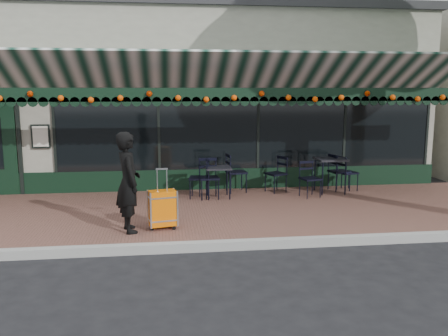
{
  "coord_description": "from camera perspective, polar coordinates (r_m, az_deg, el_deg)",
  "views": [
    {
      "loc": [
        -0.89,
        -7.37,
        2.57
      ],
      "look_at": [
        0.26,
        1.6,
        1.06
      ],
      "focal_mm": 38.0,
      "sensor_mm": 36.0,
      "label": 1
    }
  ],
  "objects": [
    {
      "name": "cafe_table_b",
      "position": [
        10.63,
        -0.72,
        -0.25
      ],
      "size": [
        0.57,
        0.57,
        0.7
      ],
      "color": "black",
      "rests_on": "sidewalk"
    },
    {
      "name": "sidewalk",
      "position": [
        9.74,
        -1.81,
        -5.4
      ],
      "size": [
        18.0,
        4.0,
        0.15
      ],
      "primitive_type": "cube",
      "color": "brown",
      "rests_on": "ground"
    },
    {
      "name": "curb",
      "position": [
        7.76,
        -0.31,
        -9.31
      ],
      "size": [
        18.0,
        0.16,
        0.15
      ],
      "primitive_type": "cube",
      "color": "#9E9E99",
      "rests_on": "ground"
    },
    {
      "name": "chair_a_right",
      "position": [
        11.76,
        13.7,
        -0.46
      ],
      "size": [
        0.52,
        0.52,
        0.9
      ],
      "primitive_type": null,
      "rotation": [
        0.0,
        0.0,
        1.75
      ],
      "color": "black",
      "rests_on": "sidewalk"
    },
    {
      "name": "chair_b_front",
      "position": [
        10.58,
        -1.82,
        -1.26
      ],
      "size": [
        0.47,
        0.47,
        0.91
      ],
      "primitive_type": null,
      "rotation": [
        0.0,
        0.0,
        0.04
      ],
      "color": "black",
      "rests_on": "sidewalk"
    },
    {
      "name": "chair_b_right",
      "position": [
        11.26,
        1.5,
        -0.55
      ],
      "size": [
        0.52,
        0.52,
        0.93
      ],
      "primitive_type": null,
      "rotation": [
        0.0,
        0.0,
        1.69
      ],
      "color": "black",
      "rests_on": "sidewalk"
    },
    {
      "name": "chair_a_extra",
      "position": [
        11.8,
        14.62,
        -0.58
      ],
      "size": [
        0.51,
        0.51,
        0.85
      ],
      "primitive_type": null,
      "rotation": [
        0.0,
        0.0,
        1.81
      ],
      "color": "black",
      "rests_on": "sidewalk"
    },
    {
      "name": "cafe_table_a",
      "position": [
        11.43,
        12.68,
        0.75
      ],
      "size": [
        0.66,
        0.66,
        0.82
      ],
      "color": "black",
      "rests_on": "sidewalk"
    },
    {
      "name": "chair_b_left",
      "position": [
        10.65,
        -3.03,
        -1.26
      ],
      "size": [
        0.52,
        0.52,
        0.89
      ],
      "primitive_type": null,
      "rotation": [
        0.0,
        0.0,
        -1.76
      ],
      "color": "black",
      "rests_on": "sidewalk"
    },
    {
      "name": "ground",
      "position": [
        7.85,
        -0.38,
        -9.64
      ],
      "size": [
        80.0,
        80.0,
        0.0
      ],
      "primitive_type": "plane",
      "color": "black",
      "rests_on": "ground"
    },
    {
      "name": "woman",
      "position": [
        8.21,
        -11.45,
        -1.68
      ],
      "size": [
        0.57,
        0.72,
        1.72
      ],
      "primitive_type": "imported",
      "rotation": [
        0.0,
        0.0,
        1.84
      ],
      "color": "black",
      "rests_on": "sidewalk"
    },
    {
      "name": "chair_a_left",
      "position": [
        11.31,
        6.26,
        -0.73
      ],
      "size": [
        0.57,
        0.57,
        0.86
      ],
      "primitive_type": null,
      "rotation": [
        0.0,
        0.0,
        -1.15
      ],
      "color": "black",
      "rests_on": "sidewalk"
    },
    {
      "name": "restaurant_building",
      "position": [
        15.23,
        -3.99,
        8.31
      ],
      "size": [
        12.0,
        9.6,
        4.5
      ],
      "color": "gray",
      "rests_on": "ground"
    },
    {
      "name": "suitcase",
      "position": [
        8.36,
        -7.39,
        -4.9
      ],
      "size": [
        0.51,
        0.35,
        1.07
      ],
      "rotation": [
        0.0,
        0.0,
        0.22
      ],
      "color": "orange",
      "rests_on": "sidewalk"
    },
    {
      "name": "chair_a_front",
      "position": [
        10.89,
        10.32,
        -1.33
      ],
      "size": [
        0.5,
        0.5,
        0.82
      ],
      "primitive_type": null,
      "rotation": [
        0.0,
        0.0,
        0.25
      ],
      "color": "black",
      "rests_on": "sidewalk"
    }
  ]
}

